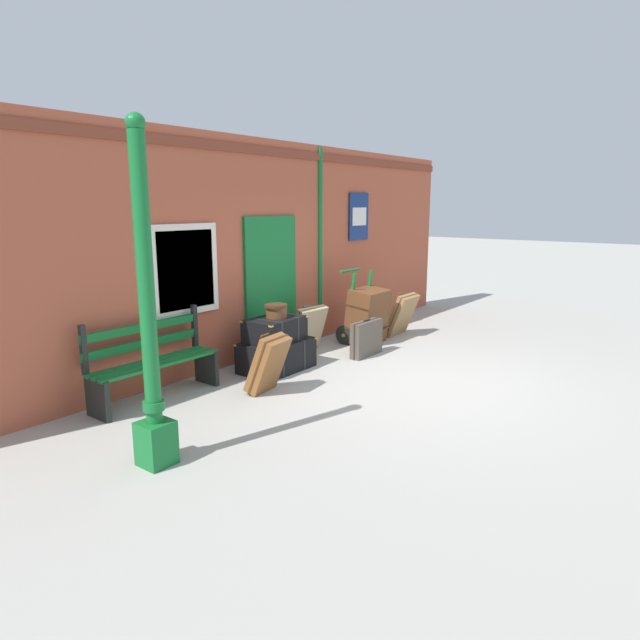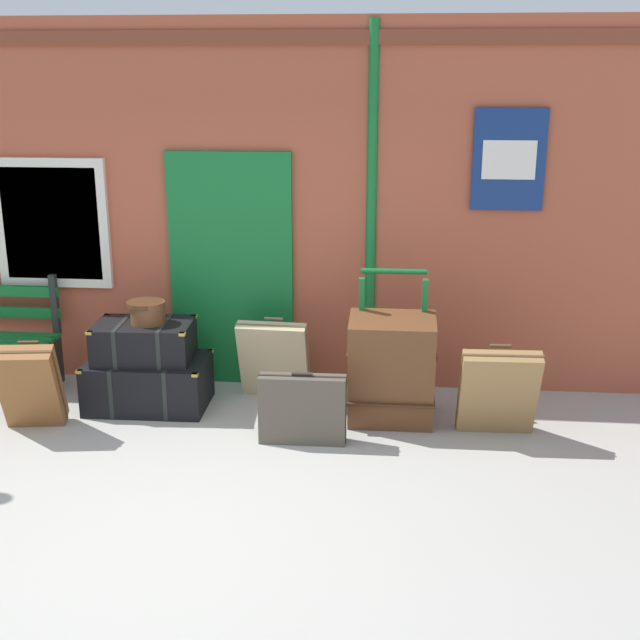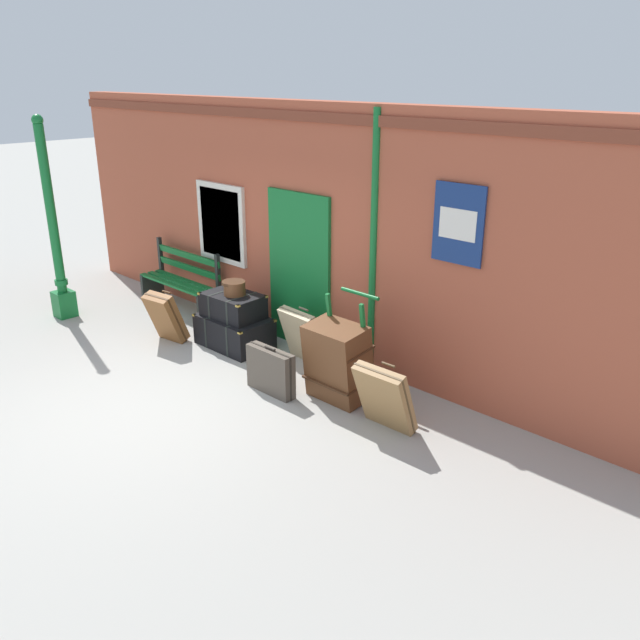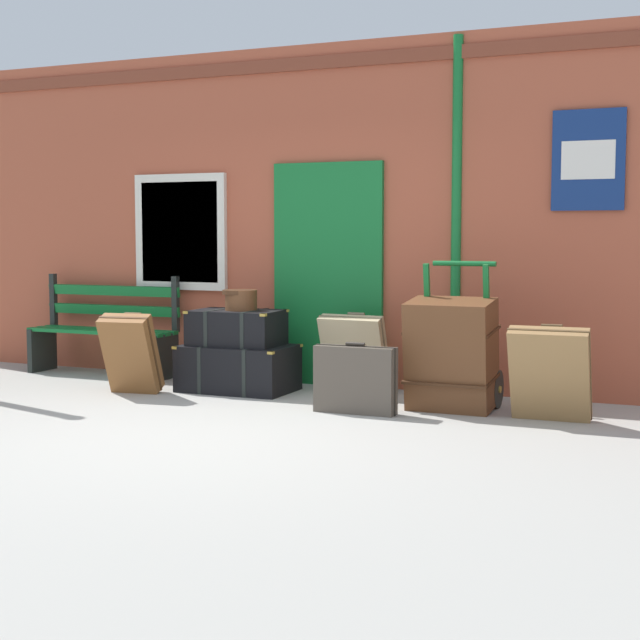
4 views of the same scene
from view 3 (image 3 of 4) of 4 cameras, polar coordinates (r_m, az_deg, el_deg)
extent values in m
plane|color=#A3A099|center=(7.68, -14.64, -7.28)|extent=(60.00, 60.00, 0.00)
cube|color=#AD5138|center=(8.63, -0.82, 7.93)|extent=(10.40, 0.30, 3.20)
cube|color=brown|center=(8.31, -1.71, 17.32)|extent=(10.40, 0.03, 0.12)
cube|color=#146B2D|center=(8.69, -1.83, 4.24)|extent=(1.10, 0.05, 2.10)
cube|color=#0C401B|center=(8.68, -1.89, 4.23)|extent=(0.06, 0.02, 2.10)
cube|color=silver|center=(9.77, -8.57, 8.33)|extent=(1.04, 0.06, 1.16)
cube|color=silver|center=(9.76, -8.65, 8.31)|extent=(0.88, 0.02, 1.00)
cylinder|color=#146B2D|center=(7.75, 4.68, 6.35)|extent=(0.09, 0.09, 3.14)
cube|color=navy|center=(6.99, 11.95, 8.17)|extent=(0.60, 0.02, 0.84)
cube|color=white|center=(6.98, 11.89, 8.15)|extent=(0.44, 0.01, 0.32)
cube|color=#146B2D|center=(10.75, -21.36, 1.32)|extent=(0.28, 0.28, 0.40)
cylinder|color=#146B2D|center=(10.39, -22.39, 8.73)|extent=(0.14, 0.14, 2.45)
cylinder|color=#146B2D|center=(10.64, -21.61, 3.09)|extent=(0.19, 0.19, 0.08)
sphere|color=#146B2D|center=(10.24, -23.40, 15.69)|extent=(0.16, 0.16, 0.16)
cube|color=#146B2D|center=(10.36, -12.87, 3.02)|extent=(1.60, 0.09, 0.04)
cube|color=#146B2D|center=(10.44, -12.23, 3.20)|extent=(1.60, 0.09, 0.04)
cube|color=#146B2D|center=(10.51, -11.60, 3.37)|extent=(1.60, 0.09, 0.04)
cube|color=#146B2D|center=(10.48, -11.41, 4.49)|extent=(1.60, 0.05, 0.10)
cube|color=#146B2D|center=(10.43, -11.49, 5.54)|extent=(1.60, 0.05, 0.10)
cube|color=black|center=(11.12, -14.37, 2.88)|extent=(0.06, 0.40, 0.45)
cube|color=black|center=(11.08, -13.73, 5.61)|extent=(0.06, 0.06, 0.56)
cube|color=black|center=(9.91, -9.64, 1.06)|extent=(0.06, 0.40, 0.45)
cube|color=black|center=(9.87, -8.89, 4.11)|extent=(0.06, 0.06, 0.56)
cube|color=black|center=(9.00, -7.45, -0.99)|extent=(1.01, 0.65, 0.42)
cube|color=black|center=(9.16, -8.35, -0.63)|extent=(0.04, 0.65, 0.43)
cube|color=black|center=(8.84, -6.51, -1.36)|extent=(0.04, 0.65, 0.43)
cube|color=#B79338|center=(9.12, -10.89, 0.43)|extent=(0.05, 0.05, 0.02)
cube|color=#B79338|center=(8.40, -6.98, -1.13)|extent=(0.05, 0.05, 0.02)
cube|color=#B79338|center=(9.46, -7.97, 1.36)|extent=(0.05, 0.05, 0.02)
cube|color=#B79338|center=(8.77, -3.99, -0.06)|extent=(0.05, 0.05, 0.02)
cube|color=silver|center=(8.82, -8.99, -1.55)|extent=(0.36, 0.01, 0.10)
cube|color=black|center=(8.89, -7.58, 1.27)|extent=(0.83, 0.58, 0.32)
cube|color=black|center=(9.01, -8.35, 1.52)|extent=(0.06, 0.55, 0.33)
cube|color=black|center=(8.76, -6.80, 1.01)|extent=(0.06, 0.55, 0.33)
cube|color=#B79338|center=(8.96, -10.44, 2.28)|extent=(0.05, 0.05, 0.02)
cube|color=#B79338|center=(8.41, -7.17, 1.22)|extent=(0.05, 0.05, 0.02)
cube|color=#B79338|center=(9.27, -8.04, 3.04)|extent=(0.05, 0.05, 0.02)
cube|color=#B79338|center=(8.73, -4.74, 2.06)|extent=(0.05, 0.05, 0.02)
cylinder|color=brown|center=(8.77, -7.45, 2.76)|extent=(0.29, 0.29, 0.19)
cylinder|color=#432715|center=(8.77, -7.56, 3.25)|extent=(0.31, 0.31, 0.04)
cube|color=black|center=(7.58, 1.42, -6.78)|extent=(0.56, 0.28, 0.03)
cube|color=#146B2D|center=(7.62, 1.09, -1.79)|extent=(0.04, 0.22, 1.19)
cube|color=#146B2D|center=(7.32, 3.97, -2.83)|extent=(0.04, 0.22, 1.19)
cylinder|color=#146B2D|center=(7.39, 3.49, 2.30)|extent=(0.54, 0.04, 0.04)
cylinder|color=black|center=(7.88, 0.99, -4.46)|extent=(0.04, 0.32, 0.32)
cylinder|color=#B79338|center=(7.88, 0.99, -4.46)|extent=(0.07, 0.06, 0.06)
cylinder|color=black|center=(7.51, 4.59, -5.90)|extent=(0.04, 0.32, 0.32)
cylinder|color=#B79338|center=(7.51, 4.59, -5.90)|extent=(0.07, 0.06, 0.06)
cube|color=brown|center=(7.40, 1.56, -3.66)|extent=(0.68, 0.54, 0.92)
cube|color=#432715|center=(7.48, 1.54, -5.03)|extent=(0.70, 0.46, 0.08)
cube|color=#432715|center=(7.32, 1.57, -2.26)|extent=(0.70, 0.46, 0.08)
cube|color=tan|center=(8.38, -1.56, -1.40)|extent=(0.62, 0.37, 0.72)
cylinder|color=#71644C|center=(8.27, -1.44, 0.97)|extent=(0.16, 0.04, 0.03)
cube|color=brown|center=(8.38, -1.56, -1.40)|extent=(0.62, 0.28, 0.70)
cube|color=olive|center=(6.83, 5.67, -6.79)|extent=(0.61, 0.42, 0.74)
cylinder|color=brown|center=(6.70, 5.98, -3.90)|extent=(0.16, 0.03, 0.03)
cube|color=brown|center=(6.83, 5.67, -6.79)|extent=(0.62, 0.31, 0.71)
cube|color=brown|center=(9.24, -13.27, 0.24)|extent=(0.51, 0.49, 0.73)
cylinder|color=#4F3018|center=(9.14, -13.22, 2.38)|extent=(0.16, 0.05, 0.03)
cube|color=#482C16|center=(9.24, -13.27, 0.24)|extent=(0.50, 0.36, 0.69)
cube|color=#51473D|center=(7.65, -4.32, -4.45)|extent=(0.67, 0.17, 0.54)
cylinder|color=#302A24|center=(7.53, -4.37, -2.46)|extent=(0.16, 0.03, 0.03)
cube|color=#2C2721|center=(7.65, -4.32, -4.45)|extent=(0.68, 0.03, 0.55)
camera|label=1|loc=(12.15, -45.71, 8.74)|focal=30.99mm
camera|label=2|loc=(4.75, -60.79, 0.87)|focal=46.68mm
camera|label=4|loc=(4.06, -81.41, -30.00)|focal=54.43mm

